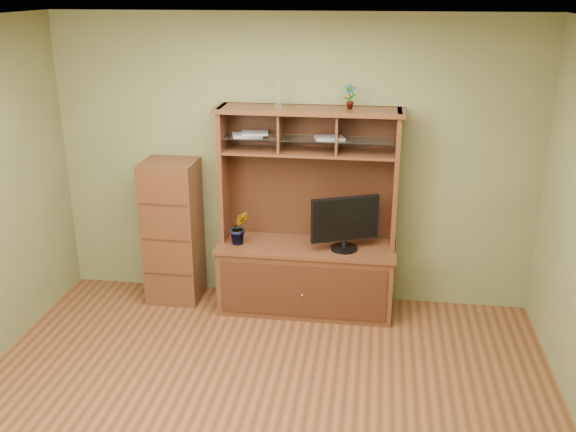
# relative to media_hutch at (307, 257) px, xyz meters

# --- Properties ---
(room) EXTENTS (4.54, 4.04, 2.74)m
(room) POSITION_rel_media_hutch_xyz_m (-0.17, -1.73, 0.83)
(room) COLOR #532E17
(room) RESTS_ON ground
(media_hutch) EXTENTS (1.66, 0.61, 1.90)m
(media_hutch) POSITION_rel_media_hutch_xyz_m (0.00, 0.00, 0.00)
(media_hutch) COLOR #4C2A15
(media_hutch) RESTS_ON room
(monitor) EXTENTS (0.60, 0.29, 0.50)m
(monitor) POSITION_rel_media_hutch_xyz_m (0.35, -0.08, 0.39)
(monitor) COLOR black
(monitor) RESTS_ON media_hutch
(orchid_plant) EXTENTS (0.21, 0.19, 0.32)m
(orchid_plant) POSITION_rel_media_hutch_xyz_m (-0.62, -0.08, 0.29)
(orchid_plant) COLOR #2D581E
(orchid_plant) RESTS_ON media_hutch
(top_plant) EXTENTS (0.13, 0.10, 0.22)m
(top_plant) POSITION_rel_media_hutch_xyz_m (0.35, 0.08, 1.49)
(top_plant) COLOR #286021
(top_plant) RESTS_ON media_hutch
(reed_diffuser) EXTENTS (0.06, 0.06, 0.32)m
(reed_diffuser) POSITION_rel_media_hutch_xyz_m (-0.27, 0.08, 1.50)
(reed_diffuser) COLOR silver
(reed_diffuser) RESTS_ON media_hutch
(magazines) EXTENTS (1.04, 0.26, 0.04)m
(magazines) POSITION_rel_media_hutch_xyz_m (-0.30, 0.08, 1.13)
(magazines) COLOR #A0A0A5
(magazines) RESTS_ON media_hutch
(side_cabinet) EXTENTS (0.49, 0.45, 1.38)m
(side_cabinet) POSITION_rel_media_hutch_xyz_m (-1.29, 0.03, 0.17)
(side_cabinet) COLOR #4C2A15
(side_cabinet) RESTS_ON room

